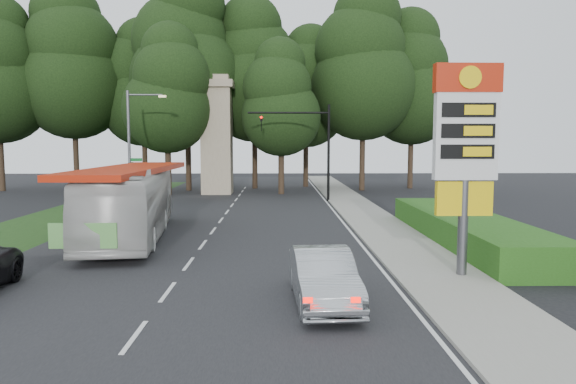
{
  "coord_description": "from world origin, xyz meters",
  "views": [
    {
      "loc": [
        3.25,
        -14.23,
        4.37
      ],
      "look_at": [
        3.68,
        8.44,
        2.2
      ],
      "focal_mm": 32.0,
      "sensor_mm": 36.0,
      "label": 1
    }
  ],
  "objects_px": {
    "transit_bus": "(131,203)",
    "sedan_silver": "(323,277)",
    "traffic_signal_mast": "(311,139)",
    "gas_station_pylon": "(466,141)",
    "monument": "(217,134)",
    "streetlight_signs": "(132,142)"
  },
  "relations": [
    {
      "from": "traffic_signal_mast",
      "to": "transit_bus",
      "type": "xyz_separation_m",
      "value": [
        -9.18,
        -14.88,
        -3.03
      ]
    },
    {
      "from": "traffic_signal_mast",
      "to": "monument",
      "type": "distance_m",
      "value": 9.76
    },
    {
      "from": "traffic_signal_mast",
      "to": "transit_bus",
      "type": "bearing_deg",
      "value": -121.68
    },
    {
      "from": "monument",
      "to": "traffic_signal_mast",
      "type": "bearing_deg",
      "value": -38.0
    },
    {
      "from": "streetlight_signs",
      "to": "monument",
      "type": "xyz_separation_m",
      "value": [
        4.99,
        7.99,
        0.67
      ]
    },
    {
      "from": "traffic_signal_mast",
      "to": "monument",
      "type": "xyz_separation_m",
      "value": [
        -7.68,
        6.0,
        0.43
      ]
    },
    {
      "from": "gas_station_pylon",
      "to": "sedan_silver",
      "type": "relative_size",
      "value": 1.53
    },
    {
      "from": "gas_station_pylon",
      "to": "traffic_signal_mast",
      "type": "height_order",
      "value": "traffic_signal_mast"
    },
    {
      "from": "traffic_signal_mast",
      "to": "transit_bus",
      "type": "distance_m",
      "value": 17.74
    },
    {
      "from": "transit_bus",
      "to": "sedan_silver",
      "type": "bearing_deg",
      "value": -58.29
    },
    {
      "from": "streetlight_signs",
      "to": "transit_bus",
      "type": "bearing_deg",
      "value": -74.86
    },
    {
      "from": "transit_bus",
      "to": "monument",
      "type": "bearing_deg",
      "value": 78.29
    },
    {
      "from": "gas_station_pylon",
      "to": "monument",
      "type": "height_order",
      "value": "monument"
    },
    {
      "from": "traffic_signal_mast",
      "to": "streetlight_signs",
      "type": "bearing_deg",
      "value": -171.08
    },
    {
      "from": "gas_station_pylon",
      "to": "transit_bus",
      "type": "bearing_deg",
      "value": 150.7
    },
    {
      "from": "traffic_signal_mast",
      "to": "sedan_silver",
      "type": "xyz_separation_m",
      "value": [
        -1.22,
        -24.6,
        -3.94
      ]
    },
    {
      "from": "streetlight_signs",
      "to": "monument",
      "type": "relative_size",
      "value": 0.8
    },
    {
      "from": "streetlight_signs",
      "to": "traffic_signal_mast",
      "type": "bearing_deg",
      "value": 8.92
    },
    {
      "from": "monument",
      "to": "streetlight_signs",
      "type": "bearing_deg",
      "value": -121.97
    },
    {
      "from": "monument",
      "to": "transit_bus",
      "type": "height_order",
      "value": "monument"
    },
    {
      "from": "sedan_silver",
      "to": "streetlight_signs",
      "type": "bearing_deg",
      "value": 113.51
    },
    {
      "from": "gas_station_pylon",
      "to": "traffic_signal_mast",
      "type": "distance_m",
      "value": 22.29
    }
  ]
}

